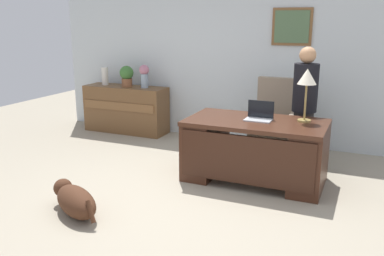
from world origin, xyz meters
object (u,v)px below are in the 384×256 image
laptop (259,115)px  vase_empty (105,76)px  dog_lying (75,200)px  potted_plant (127,75)px  desk (254,149)px  person_standing (304,107)px  credenza (126,109)px  vase_with_flowers (144,75)px  armchair (275,123)px  desk_lamp (307,80)px  dog_toy_bone (68,202)px

laptop → vase_empty: bearing=157.5°
dog_lying → potted_plant: bearing=112.5°
desk → person_standing: size_ratio=1.03×
dog_lying → desk: bearing=48.9°
credenza → vase_with_flowers: size_ratio=3.79×
armchair → potted_plant: potted_plant is taller
dog_lying → laptop: size_ratio=2.43×
armchair → vase_with_flowers: bearing=171.3°
laptop → desk_lamp: desk_lamp is taller
vase_with_flowers → potted_plant: (-0.35, 0.00, -0.03)m
desk → potted_plant: bearing=152.7°
potted_plant → dog_lying: bearing=-67.5°
laptop → vase_with_flowers: vase_with_flowers is taller
dog_lying → vase_with_flowers: 3.27m
person_standing → desk_lamp: 0.70m
desk → dog_toy_bone: desk is taller
credenza → dog_lying: 3.29m
credenza → armchair: armchair is taller
desk → dog_toy_bone: (-1.66, -1.47, -0.39)m
desk → potted_plant: (-2.68, 1.39, 0.60)m
dog_lying → vase_empty: size_ratio=2.49×
desk → credenza: bearing=153.0°
desk → person_standing: person_standing is taller
person_standing → laptop: size_ratio=5.04×
desk → desk_lamp: size_ratio=2.65×
desk_lamp → potted_plant: bearing=159.8°
vase_empty → potted_plant: bearing=0.0°
dog_toy_bone → vase_with_flowers: bearing=103.2°
dog_lying → dog_toy_bone: (-0.23, 0.16, -0.13)m
person_standing → desk: bearing=-121.1°
person_standing → dog_toy_bone: person_standing is taller
person_standing → laptop: person_standing is taller
armchair → dog_lying: bearing=-118.5°
dog_toy_bone → desk: bearing=41.6°
laptop → vase_empty: 3.42m
credenza → desk_lamp: size_ratio=2.37×
desk_lamp → vase_empty: desk_lamp is taller
armchair → potted_plant: bearing=172.4°
armchair → laptop: (0.01, -0.95, 0.32)m
laptop → desk: bearing=-107.2°
person_standing → vase_empty: (-3.58, 0.64, 0.14)m
credenza → vase_with_flowers: bearing=0.2°
armchair → dog_toy_bone: armchair is taller
desk_lamp → dog_toy_bone: bearing=-142.7°
laptop → dog_lying: bearing=-130.3°
armchair → person_standing: 0.61m
vase_empty → dog_toy_bone: size_ratio=1.64×
dog_lying → potted_plant: potted_plant is taller
credenza → dog_toy_bone: bearing=-69.6°
credenza → potted_plant: 0.61m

